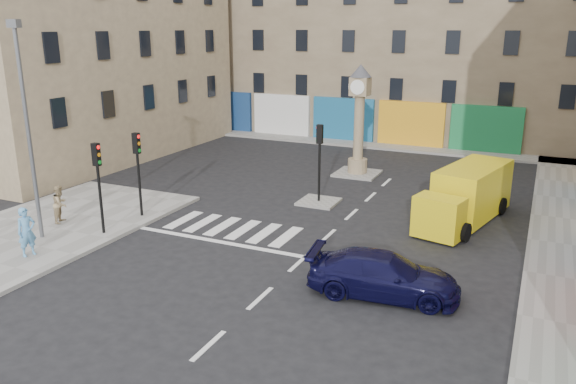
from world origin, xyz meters
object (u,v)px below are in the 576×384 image
Objects in this scene: traffic_light_island at (320,150)px; clock_pillar at (359,113)px; pedestrian_blue at (27,232)px; traffic_light_left_near at (98,174)px; yellow_van at (467,195)px; traffic_light_left_far at (138,161)px; navy_sedan at (383,275)px; pedestrian_tan at (60,204)px; lamp_post at (27,121)px.

traffic_light_island is 0.61× the size of clock_pillar.
traffic_light_island is at bearing -15.23° from pedestrian_blue.
yellow_van is at bearing 31.82° from traffic_light_left_near.
navy_sedan is at bearing -13.22° from traffic_light_left_far.
traffic_light_left_far is 0.61× the size of clock_pillar.
pedestrian_tan is at bearing 80.28° from navy_sedan.
traffic_light_island is 0.45× the size of lamp_post.
traffic_light_island is 0.78× the size of navy_sedan.
navy_sedan is at bearing -113.34° from pedestrian_tan.
clock_pillar is 15.42m from navy_sedan.
traffic_light_island reaches higher than pedestrian_tan.
pedestrian_tan is at bearing -139.72° from yellow_van.
clock_pillar is 16.36m from pedestrian_tan.
traffic_light_island is 12.52m from lamp_post.
pedestrian_tan is (-14.25, 0.63, 0.27)m from navy_sedan.
lamp_post is 4.23m from pedestrian_tan.
traffic_light_island is 6.93m from yellow_van.
yellow_van is 17.46m from pedestrian_tan.
traffic_light_island is (6.30, 7.80, -0.03)m from traffic_light_left_near.
pedestrian_tan is (-0.63, 1.68, -3.83)m from lamp_post.
traffic_light_left_near is at bearing -90.00° from traffic_light_left_far.
traffic_light_left_near reaches higher than traffic_light_island.
lamp_post reaches higher than pedestrian_blue.
lamp_post is 18.10m from yellow_van.
yellow_van is 4.16× the size of pedestrian_tan.
navy_sedan is (5.42, -8.15, -1.90)m from traffic_light_island.
pedestrian_tan is at bearing 110.69° from lamp_post.
lamp_post reaches higher than traffic_light_island.
lamp_post is at bearing 179.88° from pedestrian_tan.
traffic_light_island is 2.29× the size of pedestrian_tan.
pedestrian_blue is at bearing -55.07° from lamp_post.
yellow_van is (14.97, 9.51, -3.63)m from lamp_post.
yellow_van is (13.07, 5.71, -1.45)m from traffic_light_left_far.
pedestrian_blue is at bearing -98.61° from traffic_light_left_far.
lamp_post is 4.18m from pedestrian_blue.
traffic_light_island is 11.72m from pedestrian_tan.
yellow_van reaches higher than pedestrian_blue.
pedestrian_blue is (-0.81, -2.96, -1.56)m from traffic_light_left_near.
clock_pillar is 9.16m from yellow_van.
traffic_light_island is 12.99m from pedestrian_blue.
clock_pillar reaches higher than traffic_light_island.
traffic_light_left_far is at bearing -70.82° from pedestrian_tan.
traffic_light_left_near reaches higher than pedestrian_blue.
traffic_light_left_near is 2.29× the size of pedestrian_tan.
traffic_light_left_far is 2.02× the size of pedestrian_blue.
navy_sedan is (13.62, 1.05, -4.10)m from lamp_post.
traffic_light_left_far is at bearing 90.00° from traffic_light_left_near.
navy_sedan is at bearing -56.38° from traffic_light_island.
yellow_van reaches higher than navy_sedan.
navy_sedan is 2.95× the size of pedestrian_tan.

